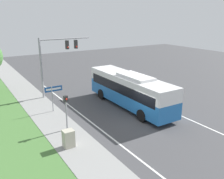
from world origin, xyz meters
TOP-DOWN VIEW (x-y plane):
  - ground_plane at (0.00, 0.00)m, footprint 80.00×80.00m
  - sidewalk at (-6.20, 0.00)m, footprint 2.80×80.00m
  - grass_verge at (-9.40, 0.00)m, footprint 3.60×80.00m
  - lane_divider_near at (-3.60, 0.00)m, footprint 0.14×30.00m
  - lane_divider_far at (3.60, 0.00)m, footprint 0.14×30.00m
  - bus at (1.13, 3.66)m, footprint 2.60×10.70m
  - signal_gantry at (-3.41, 10.31)m, footprint 5.47×0.41m
  - pedestrian_signal at (-5.83, 1.94)m, footprint 0.28×0.34m
  - street_sign at (-5.40, 6.07)m, footprint 1.58×0.08m
  - utility_cabinet at (-6.71, -0.48)m, footprint 0.69×0.61m

SIDE VIEW (x-z plane):
  - ground_plane at x=0.00m, z-range 0.00..0.00m
  - lane_divider_near at x=-3.60m, z-range 0.00..0.01m
  - lane_divider_far at x=3.60m, z-range 0.00..0.01m
  - grass_verge at x=-9.40m, z-range 0.00..0.10m
  - sidewalk at x=-6.20m, z-range 0.00..0.12m
  - utility_cabinet at x=-6.71m, z-range 0.12..1.28m
  - bus at x=1.13m, z-range 0.15..3.37m
  - street_sign at x=-5.40m, z-range 0.56..3.00m
  - pedestrian_signal at x=-5.83m, z-range 0.52..3.30m
  - signal_gantry at x=-3.41m, z-range 1.30..7.52m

